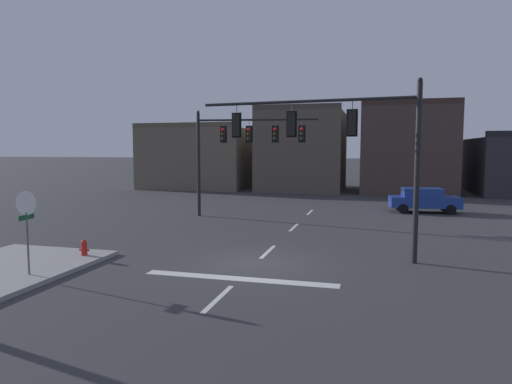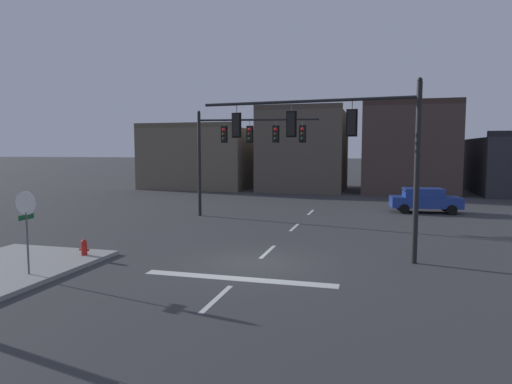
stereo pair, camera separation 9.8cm
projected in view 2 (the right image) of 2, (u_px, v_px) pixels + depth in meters
The scene contains 9 objects.
ground_plane at pixel (255, 264), 16.46m from camera, with size 400.00×400.00×0.00m, color #353538.
stop_bar_paint at pixel (238, 279), 14.54m from camera, with size 6.40×0.50×0.01m, color silver.
lane_centreline at pixel (268, 252), 18.38m from camera, with size 0.16×26.40×0.01m.
signal_mast_near_side at pixel (339, 137), 17.11m from camera, with size 8.50×1.05×6.67m.
signal_mast_far_side at pixel (240, 142), 27.53m from camera, with size 7.40×0.87×6.52m.
stop_sign at pixel (26, 213), 14.36m from camera, with size 0.76×0.64×2.83m.
car_lot_nearside at pixel (425, 200), 29.72m from camera, with size 4.59×2.27×1.61m.
fire_hydrant at pixel (84, 250), 17.15m from camera, with size 0.40×0.30×0.75m.
building_row at pixel (336, 156), 46.68m from camera, with size 42.01×12.92×8.51m.
Camera 2 is at (4.26, -15.57, 4.14)m, focal length 31.79 mm.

